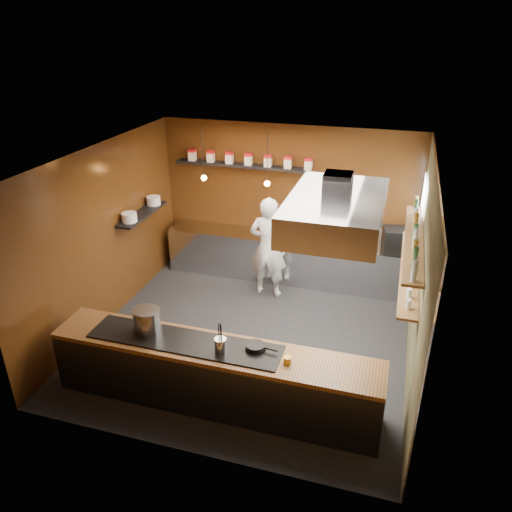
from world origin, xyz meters
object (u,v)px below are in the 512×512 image
at_px(extractor_hood, 336,210).
at_px(stockpot_large, 148,321).
at_px(chef, 268,248).
at_px(stockpot_small, 146,320).
at_px(espresso_machine, 395,240).

distance_m(extractor_hood, stockpot_large, 2.88).
distance_m(extractor_hood, chef, 2.81).
relative_size(stockpot_large, stockpot_small, 0.99).
distance_m(espresso_machine, chef, 2.30).
height_order(stockpot_small, espresso_machine, espresso_machine).
distance_m(extractor_hood, espresso_machine, 2.99).
bearing_deg(extractor_hood, stockpot_large, -153.15).
height_order(extractor_hood, espresso_machine, extractor_hood).
bearing_deg(espresso_machine, extractor_hood, -117.69).
bearing_deg(chef, stockpot_small, 75.04).
bearing_deg(stockpot_large, extractor_hood, 26.85).
height_order(espresso_machine, chef, chef).
xyz_separation_m(extractor_hood, espresso_machine, (0.80, 2.52, -1.39)).
distance_m(extractor_hood, stockpot_small, 2.90).
height_order(stockpot_large, espresso_machine, espresso_machine).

